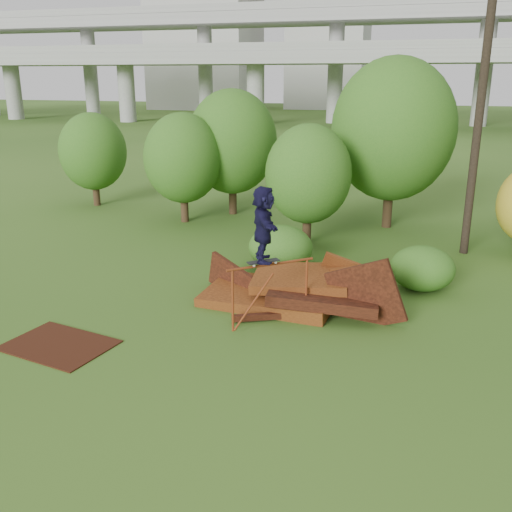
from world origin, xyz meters
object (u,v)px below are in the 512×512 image
(scrap_pile, at_px, (293,292))
(flat_plate, at_px, (59,345))
(skater, at_px, (264,224))
(utility_pole, at_px, (483,85))

(scrap_pile, distance_m, flat_plate, 6.08)
(scrap_pile, relative_size, skater, 3.21)
(skater, bearing_deg, flat_plate, 99.79)
(scrap_pile, height_order, skater, skater)
(flat_plate, distance_m, utility_pole, 14.99)
(skater, height_order, flat_plate, skater)
(flat_plate, xyz_separation_m, utility_pole, (9.31, 10.30, 5.64))
(skater, height_order, utility_pole, utility_pole)
(scrap_pile, relative_size, flat_plate, 2.46)
(scrap_pile, height_order, flat_plate, scrap_pile)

